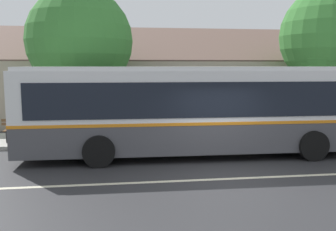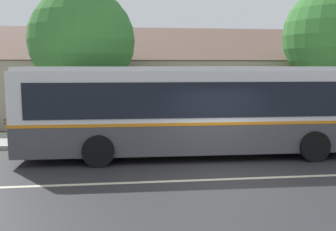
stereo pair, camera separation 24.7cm
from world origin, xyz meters
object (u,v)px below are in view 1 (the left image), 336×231
object	(u,v)px
bench_down_street	(142,126)
street_tree_primary	(329,40)
bus_stop_sign	(330,101)
transit_bus	(197,108)
street_tree_secondary	(80,41)
bench_by_building	(24,131)

from	to	relation	value
bench_down_street	street_tree_primary	xyz separation A→B (m)	(8.84, 0.96, 3.76)
bus_stop_sign	transit_bus	bearing A→B (deg)	-161.46
transit_bus	street_tree_primary	distance (m)	8.60
street_tree_primary	bus_stop_sign	size ratio (longest dim) A/B	2.84
street_tree_secondary	bus_stop_sign	bearing A→B (deg)	-12.41
bench_down_street	transit_bus	bearing A→B (deg)	-60.61
transit_bus	street_tree_secondary	size ratio (longest dim) A/B	1.85
street_tree_primary	bus_stop_sign	bearing A→B (deg)	-116.44
street_tree_primary	bench_down_street	bearing A→B (deg)	-173.82
bench_by_building	street_tree_secondary	distance (m)	4.59
bench_by_building	bus_stop_sign	world-z (taller)	bus_stop_sign
transit_bus	street_tree_primary	xyz separation A→B (m)	(7.16, 3.94, 2.66)
transit_bus	bench_by_building	distance (m)	6.89
street_tree_primary	street_tree_secondary	world-z (taller)	street_tree_primary
transit_bus	bench_down_street	bearing A→B (deg)	119.39
street_tree_primary	bus_stop_sign	xyz separation A→B (m)	(-0.92, -1.85, -2.68)
bench_by_building	street_tree_secondary	size ratio (longest dim) A/B	0.24
bench_by_building	bus_stop_sign	size ratio (longest dim) A/B	0.64
bench_down_street	street_tree_secondary	bearing A→B (deg)	151.36
transit_bus	street_tree_secondary	xyz separation A→B (m)	(-4.28, 4.41, 2.52)
bench_down_street	bench_by_building	bearing A→B (deg)	-173.68
bench_down_street	street_tree_secondary	world-z (taller)	street_tree_secondary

